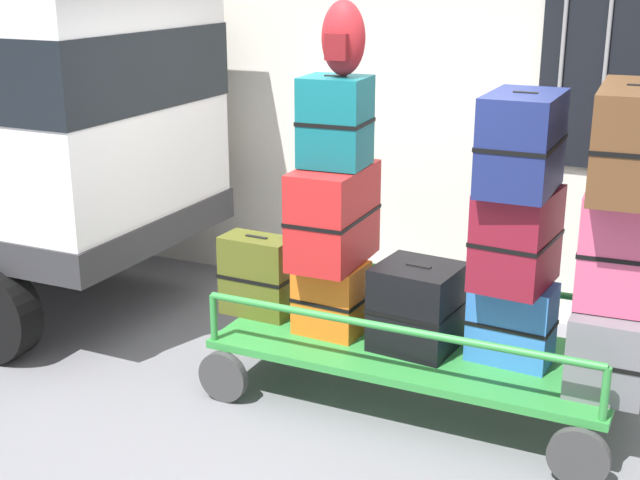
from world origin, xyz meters
TOP-DOWN VIEW (x-y plane):
  - ground_plane at (0.00, 0.00)m, footprint 40.00×40.00m
  - luggage_cart at (0.48, 0.40)m, footprint 2.53×1.11m
  - cart_railing at (0.48, 0.40)m, footprint 2.42×0.98m
  - suitcase_left_bottom at (-0.67, 0.44)m, footprint 0.50×0.28m
  - suitcase_midleft_bottom at (-0.09, 0.38)m, footprint 0.45×0.36m
  - suitcase_midleft_middle at (-0.09, 0.40)m, footprint 0.41×0.68m
  - suitcase_midleft_top at (-0.09, 0.43)m, footprint 0.42×0.38m
  - suitcase_center_bottom at (0.48, 0.39)m, footprint 0.53×0.51m
  - suitcase_midright_bottom at (1.06, 0.44)m, footprint 0.51×0.32m
  - suitcase_midright_middle at (1.06, 0.41)m, footprint 0.45×0.57m
  - suitcase_midright_top at (1.06, 0.37)m, footprint 0.39×0.63m
  - suitcase_right_bottom at (1.63, 0.43)m, footprint 0.42×0.73m
  - suitcase_right_middle at (1.63, 0.41)m, footprint 0.47×0.43m
  - suitcase_right_top at (1.63, 0.43)m, footprint 0.45×0.91m
  - backpack at (-0.04, 0.42)m, footprint 0.27×0.22m

SIDE VIEW (x-z plane):
  - ground_plane at x=0.00m, z-range 0.00..0.00m
  - luggage_cart at x=0.48m, z-range 0.13..0.51m
  - suitcase_right_bottom at x=1.63m, z-range 0.38..0.85m
  - suitcase_midleft_bottom at x=-0.09m, z-range 0.38..0.85m
  - suitcase_midright_bottom at x=1.06m, z-range 0.38..0.88m
  - suitcase_center_bottom at x=0.48m, z-range 0.38..0.91m
  - cart_railing at x=0.48m, z-range 0.49..0.81m
  - suitcase_left_bottom at x=-0.67m, z-range 0.38..0.93m
  - suitcase_midleft_middle at x=-0.09m, z-range 0.85..1.47m
  - suitcase_midright_middle at x=1.06m, z-range 0.88..1.45m
  - suitcase_right_middle at x=1.63m, z-range 0.85..1.49m
  - suitcase_midright_top at x=1.06m, z-range 1.45..2.00m
  - suitcase_midleft_top at x=-0.09m, z-range 1.47..2.02m
  - suitcase_right_top at x=1.63m, z-range 1.49..2.06m
  - backpack at x=-0.04m, z-range 2.02..2.46m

